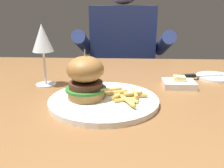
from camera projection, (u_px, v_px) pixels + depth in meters
name	position (u px, v px, depth m)	size (l,w,h in m)	color
dining_table	(120.00, 112.00, 0.80)	(1.44, 0.88, 0.74)	brown
main_plate	(104.00, 101.00, 0.65)	(0.29, 0.29, 0.01)	white
burger_sandwich	(86.00, 78.00, 0.64)	(0.11, 0.11, 0.13)	#B78447
fries_pile	(126.00, 96.00, 0.64)	(0.12, 0.13, 0.03)	#EABC5B
wine_glass	(42.00, 40.00, 0.76)	(0.07, 0.07, 0.19)	silver
bread_plate	(215.00, 77.00, 0.87)	(0.13, 0.13, 0.01)	white
table_knife	(202.00, 75.00, 0.86)	(0.21, 0.06, 0.01)	silver
butter_dish	(179.00, 83.00, 0.78)	(0.10, 0.08, 0.04)	white
diner_person	(123.00, 78.00, 1.51)	(0.51, 0.36, 1.18)	#282833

